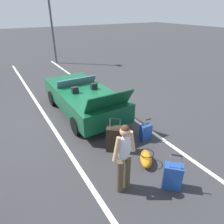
% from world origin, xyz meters
% --- Properties ---
extents(ground_plane, '(80.00, 80.00, 0.00)m').
position_xyz_m(ground_plane, '(0.00, 0.00, 0.00)').
color(ground_plane, '#333335').
extents(lot_line_near, '(18.00, 0.12, 0.01)m').
position_xyz_m(lot_line_near, '(0.00, -1.32, 0.00)').
color(lot_line_near, silver).
rests_on(lot_line_near, ground_plane).
extents(lot_line_mid, '(18.00, 0.12, 0.01)m').
position_xyz_m(lot_line_mid, '(0.00, 1.38, 0.00)').
color(lot_line_mid, silver).
rests_on(lot_line_mid, ground_plane).
extents(convertible_car, '(4.23, 1.85, 1.50)m').
position_xyz_m(convertible_car, '(0.20, 0.00, 0.59)').
color(convertible_car, '#0F4C2D').
rests_on(convertible_car, ground_plane).
extents(suitcase_large_black, '(0.52, 0.55, 1.07)m').
position_xyz_m(suitcase_large_black, '(-2.61, 0.20, 0.37)').
color(suitcase_large_black, '#2D2319').
rests_on(suitcase_large_black, ground_plane).
extents(suitcase_medium_bright, '(0.45, 0.45, 0.97)m').
position_xyz_m(suitcase_medium_bright, '(-4.40, -0.16, 0.31)').
color(suitcase_medium_bright, '#1E479E').
rests_on(suitcase_medium_bright, ground_plane).
extents(suitcase_small_carryon, '(0.21, 0.35, 0.74)m').
position_xyz_m(suitcase_small_carryon, '(-2.65, -0.86, 0.25)').
color(suitcase_small_carryon, '#1E479E').
rests_on(suitcase_small_carryon, ground_plane).
extents(duffel_bag, '(0.69, 0.62, 0.34)m').
position_xyz_m(duffel_bag, '(-3.50, -0.18, 0.16)').
color(duffel_bag, orange).
rests_on(duffel_bag, ground_plane).
extents(traveler_person, '(0.26, 0.61, 1.65)m').
position_xyz_m(traveler_person, '(-3.87, 0.78, 0.93)').
color(traveler_person, '#4C3F2D').
rests_on(traveler_person, ground_plane).
extents(parking_lamp_post, '(0.50, 0.24, 6.01)m').
position_xyz_m(parking_lamp_post, '(8.29, -1.49, 3.43)').
color(parking_lamp_post, '#4C4C51').
rests_on(parking_lamp_post, ground_plane).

